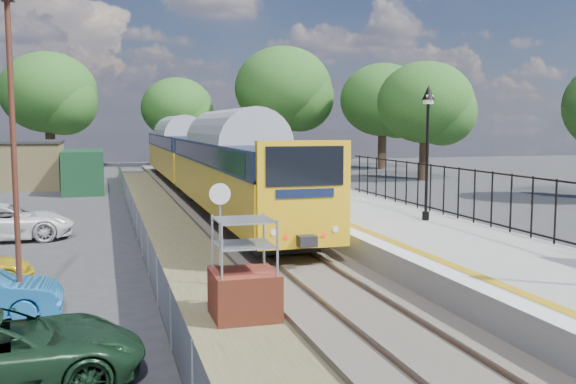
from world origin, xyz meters
name	(u,v)px	position (x,y,z in m)	size (l,w,h in m)	color
ground	(344,304)	(0.00, 0.00, 0.00)	(120.00, 120.00, 0.00)	#2D2D30
track_bed	(240,234)	(-0.47, 9.67, 0.09)	(5.90, 80.00, 0.29)	#473F38
platform	(372,226)	(4.20, 8.00, 0.45)	(5.00, 70.00, 0.90)	gray
platform_edge	(320,216)	(2.14, 8.00, 0.90)	(0.90, 70.00, 0.01)	silver
victorian_lamp_north	(428,121)	(5.30, 6.00, 4.30)	(0.44, 0.44, 4.60)	black
palisade_fence	(527,205)	(6.55, 2.24, 1.84)	(0.12, 26.00, 2.00)	black
wire_fence	(134,216)	(-4.20, 12.00, 0.60)	(0.06, 52.00, 1.20)	#999EA3
outbuilding	(14,166)	(-10.91, 31.21, 1.52)	(10.80, 10.10, 3.12)	tan
tree_line	(183,96)	(1.40, 42.00, 6.61)	(56.80, 43.80, 11.88)	#332319
train	(198,156)	(0.00, 23.56, 2.34)	(2.82, 40.83, 3.51)	gold
brick_plinth	(244,271)	(-2.50, -0.54, 1.07)	(1.38, 1.38, 2.22)	brown
speed_sign	(220,217)	(-2.50, 2.34, 1.82)	(0.54, 0.16, 2.69)	#999EA3
carpark_lamp	(13,136)	(-7.12, 0.89, 3.93)	(0.25, 0.50, 6.87)	#4C2519
car_white	(4,222)	(-8.83, 11.16, 0.67)	(2.23, 4.83, 1.34)	silver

